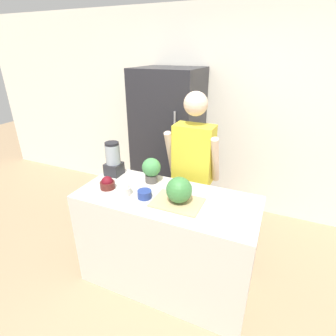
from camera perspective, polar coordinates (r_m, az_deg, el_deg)
The scene contains 12 objects.
ground_plane at distance 2.63m, azimuth -3.72°, elevation -27.97°, with size 14.00×14.00×0.00m, color tan.
wall_back at distance 3.59m, azimuth 10.82°, elevation 11.44°, with size 8.00×0.06×2.60m.
counter_island at distance 2.50m, azimuth -0.33°, elevation -15.62°, with size 1.54×0.68×0.95m.
refrigerator at distance 3.47m, azimuth 0.15°, elevation 5.34°, with size 0.78×0.74×1.89m.
person at distance 2.70m, azimuth 5.38°, elevation -1.49°, with size 0.53×0.27×1.74m.
cutting_board at distance 2.13m, azimuth 2.00°, elevation -7.50°, with size 0.40×0.29×0.01m.
watermelon at distance 2.08m, azimuth 2.43°, elevation -4.79°, with size 0.21×0.21×0.21m.
bowl_cherries at distance 2.39m, azimuth -13.07°, elevation -3.29°, with size 0.13×0.13×0.12m.
bowl_cream at distance 2.26m, azimuth -9.55°, elevation -4.47°, with size 0.12×0.12×0.12m.
bowl_small_blue at distance 2.20m, azimuth -5.13°, elevation -5.70°, with size 0.12×0.12×0.07m.
blender at distance 2.59m, azimuth -11.86°, elevation 1.84°, with size 0.15×0.15×0.33m.
potted_plant at distance 2.41m, azimuth -3.64°, elevation -0.24°, with size 0.17×0.17×0.23m.
Camera 1 is at (0.78, -1.40, 2.08)m, focal length 28.00 mm.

